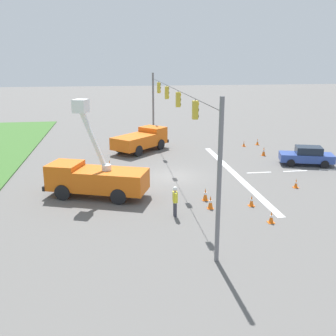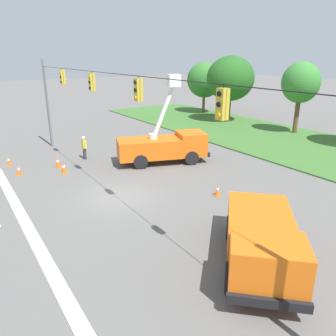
{
  "view_description": "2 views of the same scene",
  "coord_description": "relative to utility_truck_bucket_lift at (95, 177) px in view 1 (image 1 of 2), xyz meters",
  "views": [
    {
      "loc": [
        -28.17,
        4.34,
        8.66
      ],
      "look_at": [
        -2.03,
        0.59,
        1.23
      ],
      "focal_mm": 42.0,
      "sensor_mm": 36.0,
      "label": 1
    },
    {
      "loc": [
        15.43,
        -6.97,
        7.42
      ],
      "look_at": [
        1.69,
        2.25,
        1.73
      ],
      "focal_mm": 35.0,
      "sensor_mm": 36.0,
      "label": 2
    }
  ],
  "objects": [
    {
      "name": "traffic_cone_foreground_right",
      "position": [
        6.75,
        -0.86,
        -0.98
      ],
      "size": [
        0.36,
        0.36,
        0.69
      ],
      "color": "orange",
      "rests_on": "ground"
    },
    {
      "name": "traffic_cone_lane_edge_a",
      "position": [
        -5.65,
        -9.57,
        -0.99
      ],
      "size": [
        0.36,
        0.36,
        0.68
      ],
      "color": "orange",
      "rests_on": "ground"
    },
    {
      "name": "road_worker",
      "position": [
        -3.98,
        -4.55,
        -0.32
      ],
      "size": [
        0.65,
        0.26,
        1.77
      ],
      "color": "#383842",
      "rests_on": "ground"
    },
    {
      "name": "lane_markings",
      "position": [
        3.75,
        -11.94,
        -1.32
      ],
      "size": [
        17.6,
        15.25,
        0.01
      ],
      "color": "silver",
      "rests_on": "ground"
    },
    {
      "name": "traffic_cone_mid_right",
      "position": [
        13.03,
        -14.36,
        -1.04
      ],
      "size": [
        0.36,
        0.36,
        0.6
      ],
      "color": "orange",
      "rests_on": "ground"
    },
    {
      "name": "traffic_cone_mid_left",
      "position": [
        9.0,
        -14.88,
        -0.92
      ],
      "size": [
        0.36,
        0.36,
        0.81
      ],
      "color": "orange",
      "rests_on": "ground"
    },
    {
      "name": "traffic_cone_far_right",
      "position": [
        -3.14,
        -6.81,
        -0.92
      ],
      "size": [
        0.36,
        0.36,
        0.81
      ],
      "color": "orange",
      "rests_on": "ground"
    },
    {
      "name": "utility_truck_support_near",
      "position": [
        12.48,
        -3.93,
        -0.21
      ],
      "size": [
        5.92,
        5.86,
        2.09
      ],
      "color": "orange",
      "rests_on": "ground"
    },
    {
      "name": "ground_plane",
      "position": [
        3.75,
        -5.55,
        -1.32
      ],
      "size": [
        200.0,
        200.0,
        0.0
      ],
      "primitive_type": "plane",
      "color": "#605E5B"
    },
    {
      "name": "utility_truck_bucket_lift",
      "position": [
        0.0,
        0.0,
        0.0
      ],
      "size": [
        4.35,
        6.86,
        6.22
      ],
      "color": "orange",
      "rests_on": "ground"
    },
    {
      "name": "traffic_cone_near_bucket",
      "position": [
        -1.73,
        -6.84,
        -0.92
      ],
      "size": [
        0.36,
        0.36,
        0.8
      ],
      "color": "orange",
      "rests_on": "ground"
    },
    {
      "name": "traffic_cone_foreground_left",
      "position": [
        -3.08,
        -9.38,
        -0.98
      ],
      "size": [
        0.36,
        0.36,
        0.69
      ],
      "color": "orange",
      "rests_on": "ground"
    },
    {
      "name": "traffic_cone_far_left",
      "position": [
        13.5,
        -15.97,
        -1.0
      ],
      "size": [
        0.36,
        0.36,
        0.67
      ],
      "color": "orange",
      "rests_on": "ground"
    },
    {
      "name": "traffic_cone_lane_edge_b",
      "position": [
        -0.17,
        -13.62,
        -1.0
      ],
      "size": [
        0.36,
        0.36,
        0.66
      ],
      "color": "orange",
      "rests_on": "ground"
    },
    {
      "name": "sedan_blue",
      "position": [
        5.41,
        -17.21,
        -0.53
      ],
      "size": [
        2.93,
        4.63,
        1.56
      ],
      "color": "#2D4799",
      "rests_on": "ground"
    },
    {
      "name": "signal_gantry",
      "position": [
        3.77,
        -5.55,
        3.26
      ],
      "size": [
        26.2,
        0.33,
        7.2
      ],
      "color": "slate",
      "rests_on": "ground"
    }
  ]
}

